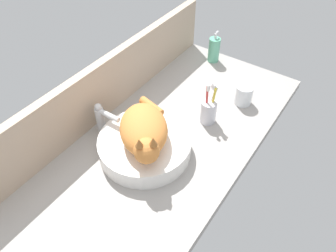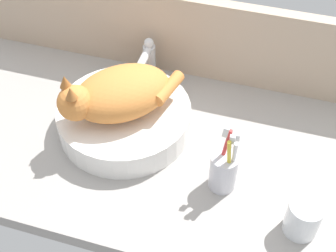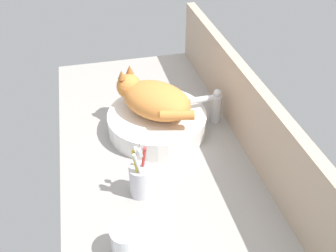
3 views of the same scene
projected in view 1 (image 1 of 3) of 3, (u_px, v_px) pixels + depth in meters
The scene contains 8 objects.
ground_plane at pixel (166, 141), 131.70cm from camera, with size 133.97×63.83×4.00cm, color #9E9993.
backsplash_panel at pixel (106, 87), 133.77cm from camera, with size 133.97×3.60×24.69cm, color tan.
sink_basin at pixel (145, 146), 122.51cm from camera, with size 34.72×34.72×7.13cm, color white.
cat at pixel (144, 131), 115.00cm from camera, with size 29.89×29.46×14.00cm.
faucet at pixel (102, 117), 128.09cm from camera, with size 3.60×11.81×13.60cm.
soap_dispenser at pixel (214, 50), 164.92cm from camera, with size 5.72×5.72×15.78cm.
toothbrush_cup at pixel (209, 111), 133.41cm from camera, with size 6.44×6.44×18.69cm.
water_glass at pixel (244, 96), 142.84cm from camera, with size 7.57×7.57×8.88cm.
Camera 1 is at (-73.07, -51.31, 95.01)cm, focal length 35.00 mm.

